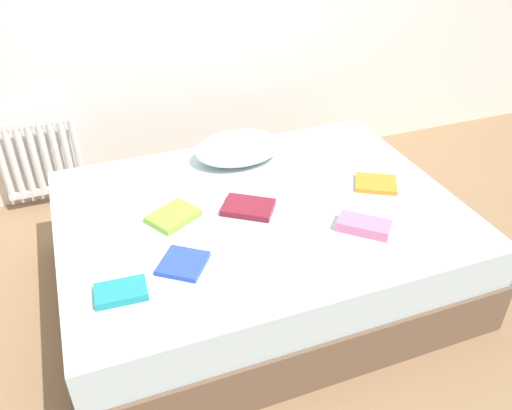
{
  "coord_description": "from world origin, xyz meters",
  "views": [
    {
      "loc": [
        -0.77,
        -1.99,
        1.96
      ],
      "look_at": [
        0.0,
        0.05,
        0.48
      ],
      "focal_mm": 36.32,
      "sensor_mm": 36.0,
      "label": 1
    }
  ],
  "objects_px": {
    "pillow": "(238,148)",
    "bed": "(259,246)",
    "textbook_blue": "(183,263)",
    "textbook_pink": "(364,226)",
    "textbook_maroon": "(248,207)",
    "radiator": "(41,158)",
    "textbook_teal": "(121,292)",
    "textbook_lime": "(173,216)",
    "textbook_orange": "(376,184)"
  },
  "relations": [
    {
      "from": "textbook_maroon",
      "to": "textbook_pink",
      "type": "relative_size",
      "value": 1.02
    },
    {
      "from": "textbook_pink",
      "to": "radiator",
      "type": "bearing_deg",
      "value": 174.59
    },
    {
      "from": "radiator",
      "to": "pillow",
      "type": "xyz_separation_m",
      "value": [
        1.09,
        -0.71,
        0.22
      ]
    },
    {
      "from": "radiator",
      "to": "textbook_lime",
      "type": "bearing_deg",
      "value": -62.16
    },
    {
      "from": "radiator",
      "to": "textbook_lime",
      "type": "distance_m",
      "value": 1.31
    },
    {
      "from": "textbook_maroon",
      "to": "textbook_teal",
      "type": "distance_m",
      "value": 0.78
    },
    {
      "from": "textbook_blue",
      "to": "bed",
      "type": "bearing_deg",
      "value": 68.81
    },
    {
      "from": "pillow",
      "to": "textbook_maroon",
      "type": "distance_m",
      "value": 0.51
    },
    {
      "from": "textbook_orange",
      "to": "textbook_teal",
      "type": "xyz_separation_m",
      "value": [
        -1.39,
        -0.36,
        0.0
      ]
    },
    {
      "from": "bed",
      "to": "textbook_pink",
      "type": "distance_m",
      "value": 0.59
    },
    {
      "from": "bed",
      "to": "textbook_lime",
      "type": "relative_size",
      "value": 8.85
    },
    {
      "from": "textbook_pink",
      "to": "textbook_blue",
      "type": "bearing_deg",
      "value": -141.26
    },
    {
      "from": "textbook_orange",
      "to": "textbook_pink",
      "type": "relative_size",
      "value": 0.89
    },
    {
      "from": "textbook_lime",
      "to": "textbook_maroon",
      "type": "height_order",
      "value": "textbook_lime"
    },
    {
      "from": "radiator",
      "to": "textbook_pink",
      "type": "xyz_separation_m",
      "value": [
        1.42,
        -1.55,
        0.16
      ]
    },
    {
      "from": "bed",
      "to": "pillow",
      "type": "xyz_separation_m",
      "value": [
        0.06,
        0.49,
        0.33
      ]
    },
    {
      "from": "textbook_blue",
      "to": "textbook_maroon",
      "type": "distance_m",
      "value": 0.5
    },
    {
      "from": "textbook_blue",
      "to": "textbook_pink",
      "type": "distance_m",
      "value": 0.86
    },
    {
      "from": "radiator",
      "to": "textbook_blue",
      "type": "xyz_separation_m",
      "value": [
        0.57,
        -1.5,
        0.15
      ]
    },
    {
      "from": "textbook_pink",
      "to": "pillow",
      "type": "bearing_deg",
      "value": 153.46
    },
    {
      "from": "bed",
      "to": "textbook_teal",
      "type": "height_order",
      "value": "textbook_teal"
    },
    {
      "from": "textbook_maroon",
      "to": "textbook_pink",
      "type": "xyz_separation_m",
      "value": [
        0.45,
        -0.35,
        0.01
      ]
    },
    {
      "from": "bed",
      "to": "radiator",
      "type": "height_order",
      "value": "radiator"
    },
    {
      "from": "textbook_teal",
      "to": "textbook_lime",
      "type": "bearing_deg",
      "value": 57.78
    },
    {
      "from": "pillow",
      "to": "bed",
      "type": "bearing_deg",
      "value": -96.73
    },
    {
      "from": "textbook_orange",
      "to": "textbook_maroon",
      "type": "bearing_deg",
      "value": -152.02
    },
    {
      "from": "bed",
      "to": "radiator",
      "type": "bearing_deg",
      "value": 130.75
    },
    {
      "from": "textbook_blue",
      "to": "textbook_maroon",
      "type": "relative_size",
      "value": 0.76
    },
    {
      "from": "radiator",
      "to": "textbook_teal",
      "type": "bearing_deg",
      "value": -79.55
    },
    {
      "from": "pillow",
      "to": "textbook_orange",
      "type": "height_order",
      "value": "pillow"
    },
    {
      "from": "textbook_lime",
      "to": "textbook_maroon",
      "type": "bearing_deg",
      "value": -38.09
    },
    {
      "from": "textbook_maroon",
      "to": "textbook_orange",
      "type": "distance_m",
      "value": 0.71
    },
    {
      "from": "radiator",
      "to": "pillow",
      "type": "bearing_deg",
      "value": -32.97
    },
    {
      "from": "textbook_blue",
      "to": "textbook_teal",
      "type": "bearing_deg",
      "value": -126.07
    },
    {
      "from": "textbook_blue",
      "to": "textbook_lime",
      "type": "xyz_separation_m",
      "value": [
        0.04,
        0.35,
        0.01
      ]
    },
    {
      "from": "radiator",
      "to": "textbook_lime",
      "type": "height_order",
      "value": "radiator"
    },
    {
      "from": "textbook_pink",
      "to": "textbook_orange",
      "type": "bearing_deg",
      "value": 92.67
    },
    {
      "from": "bed",
      "to": "textbook_lime",
      "type": "bearing_deg",
      "value": 173.42
    },
    {
      "from": "radiator",
      "to": "pillow",
      "type": "relative_size",
      "value": 1.04
    },
    {
      "from": "bed",
      "to": "textbook_orange",
      "type": "relative_size",
      "value": 9.33
    },
    {
      "from": "textbook_maroon",
      "to": "textbook_orange",
      "type": "height_order",
      "value": "textbook_maroon"
    },
    {
      "from": "bed",
      "to": "textbook_orange",
      "type": "xyz_separation_m",
      "value": [
        0.65,
        -0.03,
        0.26
      ]
    },
    {
      "from": "pillow",
      "to": "textbook_maroon",
      "type": "bearing_deg",
      "value": -103.5
    },
    {
      "from": "textbook_maroon",
      "to": "radiator",
      "type": "bearing_deg",
      "value": 163.31
    },
    {
      "from": "textbook_lime",
      "to": "textbook_orange",
      "type": "relative_size",
      "value": 1.05
    },
    {
      "from": "bed",
      "to": "pillow",
      "type": "height_order",
      "value": "pillow"
    },
    {
      "from": "textbook_blue",
      "to": "textbook_pink",
      "type": "height_order",
      "value": "textbook_pink"
    },
    {
      "from": "textbook_blue",
      "to": "pillow",
      "type": "bearing_deg",
      "value": 92.48
    },
    {
      "from": "textbook_maroon",
      "to": "textbook_teal",
      "type": "relative_size",
      "value": 1.2
    },
    {
      "from": "textbook_teal",
      "to": "textbook_maroon",
      "type": "bearing_deg",
      "value": 32.9
    }
  ]
}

